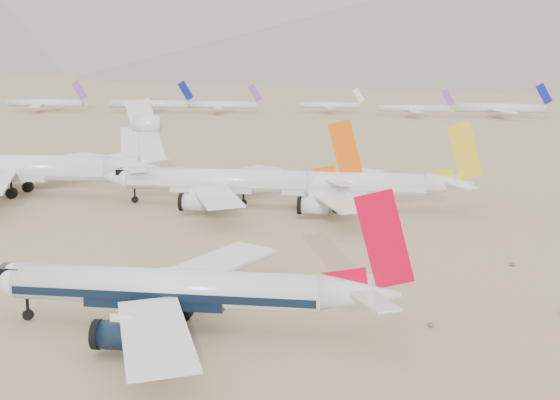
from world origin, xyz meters
The scene contains 6 objects.
ground centered at (0.00, 0.00, 0.00)m, with size 7000.00×7000.00×0.00m, color #87724E.
main_airliner centered at (-5.32, -3.39, 4.95)m, with size 51.00×49.81×18.00m.
row2_gold_tail centered at (8.47, 70.51, 5.31)m, with size 53.37×52.19×19.00m.
row2_orange_tail centered at (-15.80, 70.34, 5.34)m, with size 53.36×52.20×19.04m.
row2_white_trijet centered at (-64.38, 75.21, 6.53)m, with size 63.66×62.21×22.56m.
distant_storage_row centered at (-33.14, 299.75, 4.39)m, with size 473.69×61.92×14.43m.
Camera 1 is at (19.49, -90.63, 33.70)m, focal length 50.00 mm.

